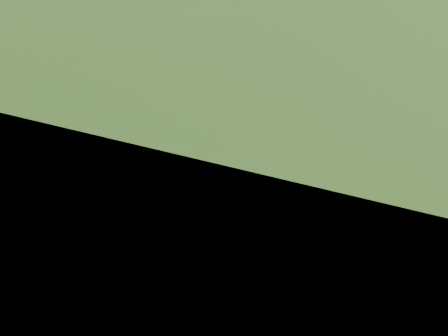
{
  "coord_description": "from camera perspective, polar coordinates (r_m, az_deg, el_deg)",
  "views": [
    {
      "loc": [
        8.42,
        -17.52,
        8.12
      ],
      "look_at": [
        0.5,
        8.0,
        1.4
      ],
      "focal_mm": 32.0,
      "sensor_mm": 36.0,
      "label": 1
    }
  ],
  "objects": [
    {
      "name": "painter_1",
      "position": [
        22.21,
        -2.01,
        -4.68
      ],
      "size": [
        0.59,
        0.76,
        1.84
      ],
      "primitive_type": "imported",
      "rotation": [
        0.0,
        0.0,
        1.32
      ],
      "color": "white",
      "rests_on": "sidewalk"
    },
    {
      "name": "streetlight",
      "position": [
        36.91,
        -13.77,
        8.3
      ],
      "size": [
        2.52,
        0.22,
        8.0
      ],
      "color": "gray",
      "rests_on": "ground"
    },
    {
      "name": "car_3",
      "position": [
        34.95,
        -16.21,
        1.48
      ],
      "size": [
        2.46,
        5.47,
        1.55
      ],
      "primitive_type": "imported",
      "rotation": [
        0.0,
        0.0,
        0.05
      ],
      "color": "black",
      "rests_on": "road"
    },
    {
      "name": "trees_embankment",
      "position": [
        39.02,
        -16.86,
        17.03
      ],
      "size": [
        6.4,
        66.0,
        13.0
      ],
      "primitive_type": null,
      "color": "#3E881F",
      "rests_on": "rock_embankment"
    },
    {
      "name": "ground",
      "position": [
        21.07,
        -7.86,
        -8.69
      ],
      "size": [
        140.0,
        140.0,
        0.0
      ],
      "primitive_type": "plane",
      "color": "#33511E",
      "rests_on": "ground"
    },
    {
      "name": "jersey_barrier",
      "position": [
        34.43,
        3.06,
        0.97
      ],
      "size": [
        0.42,
        66.0,
        0.6
      ],
      "primitive_type": "cube",
      "color": "#B8CF2B",
      "rests_on": "ground"
    },
    {
      "name": "person_far",
      "position": [
        35.11,
        9.96,
        1.92
      ],
      "size": [
        0.99,
        0.62,
        1.57
      ],
      "primitive_type": "imported",
      "rotation": [
        0.0,
        0.0,
        2.86
      ],
      "color": "black",
      "rests_on": "sidewalk"
    },
    {
      "name": "sidewalk",
      "position": [
        34.03,
        6.81,
        0.25
      ],
      "size": [
        4.2,
        66.0,
        0.05
      ],
      "primitive_type": "cube",
      "color": "gray",
      "rests_on": "ground"
    },
    {
      "name": "trees_fenceside",
      "position": [
        32.57,
        15.05,
        11.67
      ],
      "size": [
        7.0,
        66.0,
        14.0
      ],
      "primitive_type": null,
      "color": "#4C842E",
      "rests_on": "ground"
    },
    {
      "name": "concrete_block",
      "position": [
        21.59,
        5.15,
        -6.68
      ],
      "size": [
        1.28,
        0.97,
        0.85
      ],
      "primitive_type": "cube",
      "rotation": [
        0.0,
        0.0,
        0.02
      ],
      "color": "gray",
      "rests_on": "sidewalk"
    },
    {
      "name": "construction_barrel",
      "position": [
        37.56,
        8.59,
        2.31
      ],
      "size": [
        0.59,
        0.59,
        0.98
      ],
      "primitive_type": "cylinder",
      "color": "#C57010",
      "rests_on": "sidewalk"
    },
    {
      "name": "car_5",
      "position": [
        39.27,
        -12.09,
        3.16
      ],
      "size": [
        2.13,
        5.14,
        1.65
      ],
      "primitive_type": "imported",
      "rotation": [
        0.0,
        0.0,
        -0.08
      ],
      "color": "#9C9FA2",
      "rests_on": "road"
    },
    {
      "name": "car_6",
      "position": [
        47.23,
        -4.65,
        5.13
      ],
      "size": [
        2.88,
        5.55,
        1.5
      ],
      "primitive_type": "imported",
      "rotation": [
        0.0,
        0.0,
        -0.07
      ],
      "color": "black",
      "rests_on": "road"
    },
    {
      "name": "chainlink_fence",
      "position": [
        33.51,
        10.38,
        1.61
      ],
      "size": [
        0.04,
        66.0,
        2.0
      ],
      "primitive_type": "cube",
      "color": "slate",
      "rests_on": "ground"
    },
    {
      "name": "signpost",
      "position": [
        17.4,
        -9.12,
        -6.79
      ],
      "size": [
        0.62,
        0.09,
        3.1
      ],
      "color": "gray",
      "rests_on": "sidewalk"
    },
    {
      "name": "road",
      "position": [
        36.25,
        -5.64,
        1.13
      ],
      "size": [
        11.2,
        66.0,
        0.04
      ],
      "primitive_type": "cube",
      "color": "black",
      "rests_on": "ground"
    },
    {
      "name": "painter_3",
      "position": [
        22.91,
        -1.41,
        -4.48
      ],
      "size": [
        0.86,
        1.12,
        1.52
      ],
      "primitive_type": "imported",
      "rotation": [
        0.0,
        0.0,
        1.24
      ],
      "color": "brown",
      "rests_on": "sidewalk"
    },
    {
      "name": "rock_embankment",
      "position": [
        39.69,
        -16.59,
        4.66
      ],
      "size": [
        5.0,
        66.0,
        4.0
      ],
      "primitive_type": "cube",
      "color": "#595147",
      "rests_on": "ground"
    },
    {
      "name": "painter_2",
      "position": [
        21.46,
        -2.76,
        -5.39
      ],
      "size": [
        0.85,
        1.01,
        1.82
      ],
      "primitive_type": "imported",
      "rotation": [
        0.0,
        0.0,
        1.77
      ],
      "color": "black",
      "rests_on": "sidewalk"
    },
    {
      "name": "car_8",
      "position": [
        62.67,
        -0.11,
        7.46
      ],
      "size": [
        2.41,
        4.98,
        1.64
      ],
      "primitive_type": "imported",
      "rotation": [
        0.0,
        0.0,
        -0.1
      ],
      "color": "white",
      "rests_on": "road"
    },
    {
      "name": "car_2",
      "position": [
        27.04,
        -28.56,
        -3.46
      ],
      "size": [
        2.57,
        5.24,
        1.43
      ],
      "primitive_type": "imported",
      "rotation": [
        0.0,
        0.0,
        0.04
      ],
      "color": "#5E0C19",
      "rests_on": "road"
    },
    {
      "name": "car_4",
      "position": [
        39.9,
        -10.68,
        3.21
      ],
      "size": [
        1.67,
        4.12,
        1.4
      ],
      "primitive_type": "imported",
      "rotation": [
        0.0,
        0.0,
        -0.0
      ],
      "color": "gray",
      "rests_on": "road"
    },
    {
      "name": "painter_0",
      "position": [
        24.93,
        -1.45,
        -2.71
      ],
      "size": [
        0.76,
        0.96,
        1.71
      ],
      "primitive_type": "imported",
      "rotation": [
        0.0,
        0.0,
        1.28
      ],
      "color": "yellow",
      "rests_on": "sidewalk"
    },
    {
      "name": "car_7",
      "position": [
        56.49,
        -0.88,
        6.73
      ],
      "size": [
        2.4,
        5.74,
        1.66
      ],
      "primitive_type": "imported",
      "rotation": [
        0.0,
        0.0,
        -0.01
      ],
      "color": "maroon",
      "rests_on": "road"
    }
  ]
}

